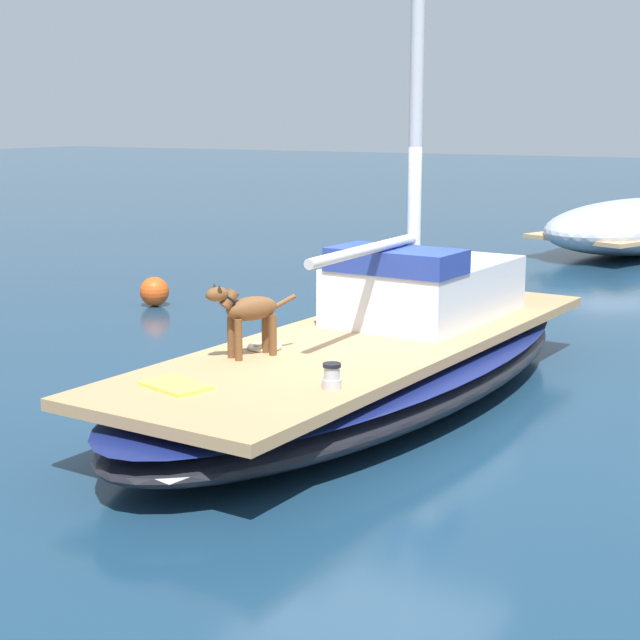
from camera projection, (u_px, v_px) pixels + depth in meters
name	position (u px, v px, depth m)	size (l,w,h in m)	color
ground_plane	(369.00, 401.00, 10.13)	(120.00, 120.00, 0.00)	navy
sailboat_main	(369.00, 369.00, 10.06)	(2.98, 7.38, 0.66)	black
mast_main	(411.00, 29.00, 10.00)	(0.14, 2.27, 6.70)	silver
cabin_house	(423.00, 287.00, 10.84)	(1.54, 2.31, 0.84)	silver
dog_brown	(247.00, 312.00, 9.08)	(0.49, 0.88, 0.70)	brown
deck_winch	(332.00, 377.00, 8.10)	(0.16, 0.16, 0.21)	#B7B7BC
coiled_rope	(264.00, 347.00, 9.48)	(0.32, 0.32, 0.04)	beige
deck_towel	(176.00, 386.00, 8.15)	(0.56, 0.36, 0.03)	#D8D14C
mooring_buoy	(154.00, 291.00, 15.10)	(0.44, 0.44, 0.44)	#E55119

